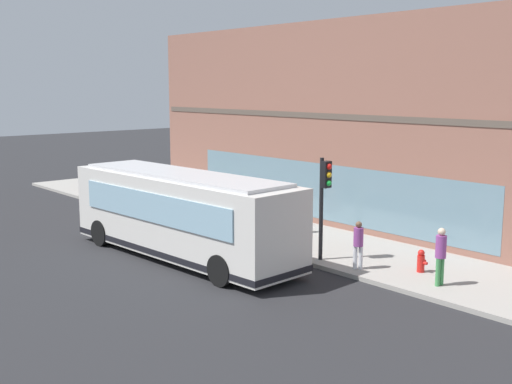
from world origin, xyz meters
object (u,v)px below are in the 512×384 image
Objects in this scene: traffic_light_near_corner at (324,189)px; newspaper_vending_box at (238,217)px; fire_hydrant at (421,261)px; pedestrian_near_building_entrance at (441,252)px; pedestrian_walking_along_curb at (203,187)px; pedestrian_by_light_pole at (358,242)px; city_bus_nearside at (182,215)px; pedestrian_near_hydrant at (289,209)px.

traffic_light_near_corner is 3.93× the size of newspaper_vending_box.
newspaper_vending_box is at bearing 91.56° from fire_hydrant.
pedestrian_near_building_entrance is 15.02m from pedestrian_walking_along_curb.
pedestrian_by_light_pole reaches higher than newspaper_vending_box.
pedestrian_near_building_entrance reaches higher than pedestrian_walking_along_curb.
pedestrian_walking_along_curb is (5.91, 6.75, -0.42)m from city_bus_nearside.
pedestrian_near_building_entrance is 1.00× the size of pedestrian_near_hydrant.
pedestrian_near_building_entrance reaches higher than pedestrian_by_light_pole.
pedestrian_near_hydrant reaches higher than pedestrian_walking_along_curb.
pedestrian_walking_along_curb reaches higher than pedestrian_by_light_pole.
city_bus_nearside is 13.73× the size of fire_hydrant.
traffic_light_near_corner is 4.77× the size of fire_hydrant.
fire_hydrant is 0.43× the size of pedestrian_walking_along_curb.
pedestrian_by_light_pole is (3.23, -5.36, -0.50)m from city_bus_nearside.
pedestrian_near_hydrant is at bearing -69.67° from newspaper_vending_box.
pedestrian_near_building_entrance is 10.15m from newspaper_vending_box.
traffic_light_near_corner is 3.92m from fire_hydrant.
city_bus_nearside reaches higher than fire_hydrant.
traffic_light_near_corner reaches higher than city_bus_nearside.
traffic_light_near_corner is at bearing 92.99° from pedestrian_by_light_pole.
pedestrian_near_hydrant is 2.48m from newspaper_vending_box.
city_bus_nearside is at bearing 128.97° from traffic_light_near_corner.
pedestrian_near_building_entrance is 1.11× the size of pedestrian_by_light_pole.
pedestrian_near_hydrant reaches higher than pedestrian_by_light_pole.
city_bus_nearside is at bearing 177.12° from pedestrian_near_hydrant.
traffic_light_near_corner reaches higher than pedestrian_near_building_entrance.
fire_hydrant is at bearing -51.39° from pedestrian_by_light_pole.
pedestrian_walking_along_curb is (2.20, 14.85, -0.04)m from pedestrian_near_building_entrance.
city_bus_nearside is 8.92m from pedestrian_near_building_entrance.
pedestrian_walking_along_curb is at bearing 75.47° from traffic_light_near_corner.
pedestrian_near_building_entrance is at bearing -99.91° from pedestrian_near_hydrant.
city_bus_nearside is 5.94× the size of pedestrian_walking_along_curb.
pedestrian_near_building_entrance is 1.03× the size of pedestrian_walking_along_curb.
pedestrian_by_light_pole is 7.45m from newspaper_vending_box.
pedestrian_near_building_entrance is at bearing -123.35° from fire_hydrant.
traffic_light_near_corner is 2.00× the size of pedestrian_near_hydrant.
fire_hydrant is 13.76m from pedestrian_walking_along_curb.
traffic_light_near_corner is (3.15, -3.90, 1.06)m from city_bus_nearside.
city_bus_nearside reaches higher than pedestrian_by_light_pole.
pedestrian_near_hydrant is 1.96× the size of newspaper_vending_box.
pedestrian_walking_along_curb is (2.68, 12.11, 0.08)m from pedestrian_by_light_pole.
traffic_light_near_corner reaches higher than newspaper_vending_box.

